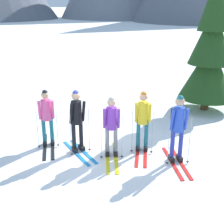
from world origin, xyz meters
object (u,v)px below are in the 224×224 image
Objects in this scene: skier_in_black at (77,119)px; skier_in_purple at (111,124)px; skier_in_yellow at (143,118)px; skier_in_pink at (47,115)px; skier_in_blue at (178,125)px; pine_tree_near at (211,50)px.

skier_in_black is 0.96m from skier_in_purple.
skier_in_yellow is (1.75, 0.35, -0.01)m from skier_in_black.
skier_in_pink is at bearing 164.50° from skier_in_black.
pine_tree_near reaches higher than skier_in_blue.
skier_in_purple is at bearing -124.81° from pine_tree_near.
skier_in_black is 0.35× the size of pine_tree_near.
pine_tree_near is at bearing 73.63° from skier_in_blue.
skier_in_black is 2.67m from skier_in_blue.
skier_in_blue is 4.67m from pine_tree_near.
skier_in_purple is 1.71m from skier_in_blue.
skier_in_purple is at bearing -5.17° from skier_in_black.
pine_tree_near is at bearing 38.76° from skier_in_pink.
pine_tree_near reaches higher than skier_in_yellow.
skier_in_blue is at bearing -106.37° from pine_tree_near.
skier_in_pink is 3.64m from skier_in_blue.
pine_tree_near is (4.89, 3.92, 1.36)m from skier_in_pink.
skier_in_pink is 1.95m from skier_in_purple.
skier_in_pink is at bearing -178.19° from skier_in_yellow.
skier_in_black is 0.98× the size of skier_in_purple.
skier_in_pink is 0.99m from skier_in_black.
skier_in_pink is 6.41m from pine_tree_near.
pine_tree_near is at bearing 55.19° from skier_in_purple.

